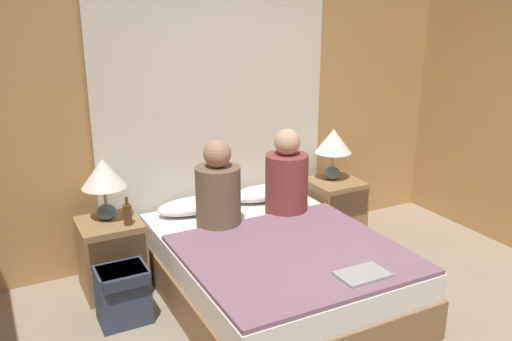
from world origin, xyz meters
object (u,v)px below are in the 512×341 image
pillow_right (263,193)px  person_left_in_bed (218,191)px  pillow_left (192,206)px  person_right_in_bed (287,178)px  beer_bottle_on_left_stand (128,214)px  backpack_on_floor (123,292)px  nightstand_left (112,256)px  laptop_on_bed (362,274)px  bed (274,271)px  lamp_right (333,144)px  lamp_left (103,177)px  nightstand_right (334,209)px

pillow_right → person_left_in_bed: (-0.57, -0.34, 0.22)m
pillow_left → person_right_in_bed: 0.79m
beer_bottle_on_left_stand → backpack_on_floor: bearing=-113.8°
nightstand_left → laptop_on_bed: size_ratio=1.77×
bed → lamp_right: 1.42m
lamp_left → backpack_on_floor: size_ratio=1.16×
lamp_right → person_right_in_bed: bearing=-155.0°
nightstand_right → beer_bottle_on_left_stand: bearing=-176.4°
nightstand_left → lamp_left: size_ratio=1.20×
nightstand_right → person_right_in_bed: (-0.67, -0.26, 0.48)m
nightstand_right → pillow_left: pillow_left is taller
nightstand_right → lamp_left: lamp_left is taller
nightstand_right → person_right_in_bed: 0.86m
person_right_in_bed → pillow_right: bearing=94.2°
person_right_in_bed → laptop_on_bed: (-0.15, -1.18, -0.25)m
lamp_left → lamp_right: (2.03, 0.00, 0.00)m
nightstand_right → backpack_on_floor: 2.13m
person_right_in_bed → beer_bottle_on_left_stand: bearing=173.9°
lamp_left → lamp_right: bearing=0.0°
person_right_in_bed → beer_bottle_on_left_stand: person_right_in_bed is taller
nightstand_right → backpack_on_floor: size_ratio=1.39×
person_right_in_bed → backpack_on_floor: size_ratio=1.73×
nightstand_left → pillow_left: size_ratio=0.96×
person_left_in_bed → person_right_in_bed: bearing=0.0°
pillow_left → person_left_in_bed: size_ratio=0.86×
lamp_right → nightstand_right: bearing=-90.0°
nightstand_left → beer_bottle_on_left_stand: size_ratio=2.63×
nightstand_left → person_right_in_bed: size_ratio=0.80×
nightstand_right → person_left_in_bed: person_left_in_bed is taller
pillow_right → backpack_on_floor: bearing=-158.1°
person_left_in_bed → backpack_on_floor: 0.99m
person_right_in_bed → backpack_on_floor: 1.52m
lamp_left → person_left_in_bed: size_ratio=0.69×
person_left_in_bed → lamp_right: bearing=13.8°
lamp_right → pillow_left: size_ratio=0.80×
nightstand_left → backpack_on_floor: bearing=-95.0°
nightstand_left → lamp_right: (2.03, 0.05, 0.61)m
bed → nightstand_left: size_ratio=3.43×
lamp_right → pillow_right: size_ratio=0.80×
lamp_right → person_left_in_bed: bearing=-166.2°
pillow_left → laptop_on_bed: bearing=-70.9°
lamp_right → pillow_left: (-1.34, 0.03, -0.36)m
nightstand_right → beer_bottle_on_left_stand: size_ratio=2.63×
pillow_left → beer_bottle_on_left_stand: (-0.58, -0.21, 0.11)m
pillow_right → laptop_on_bed: size_ratio=1.85×
person_left_in_bed → laptop_on_bed: 1.28m
nightstand_right → lamp_left: bearing=178.5°
pillow_right → beer_bottle_on_left_stand: bearing=-170.4°
pillow_left → person_left_in_bed: (0.08, -0.34, 0.22)m
lamp_left → bed: bearing=-36.2°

